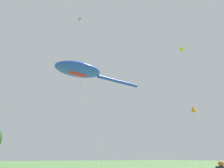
# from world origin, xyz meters

# --- Properties ---
(big_show_kite) EXTENTS (11.47, 7.58, 11.54)m
(big_show_kite) POSITION_xyz_m (0.46, 18.44, 10.98)
(big_show_kite) COLOR blue
(big_show_kite) RESTS_ON ground
(small_kite_streamer_purple) EXTENTS (4.50, 0.78, 25.36)m
(small_kite_streamer_purple) POSITION_xyz_m (5.04, 28.03, 21.38)
(small_kite_streamer_purple) COLOR pink
(small_kite_streamer_purple) RESTS_ON ground
(small_kite_triangle_green) EXTENTS (1.36, 1.02, 17.06)m
(small_kite_triangle_green) POSITION_xyz_m (14.97, 15.55, 14.81)
(small_kite_triangle_green) COLOR yellow
(small_kite_triangle_green) RESTS_ON ground
(small_kite_delta_white) EXTENTS (4.48, 3.19, 8.79)m
(small_kite_delta_white) POSITION_xyz_m (17.16, 16.14, 8.29)
(small_kite_delta_white) COLOR orange
(small_kite_delta_white) RESTS_ON ground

